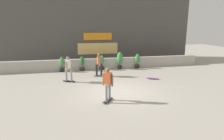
{
  "coord_description": "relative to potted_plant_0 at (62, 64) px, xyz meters",
  "views": [
    {
      "loc": [
        -2.48,
        -9.79,
        3.58
      ],
      "look_at": [
        0.0,
        1.5,
        0.9
      ],
      "focal_mm": 30.36,
      "sensor_mm": 36.0,
      "label": 1
    }
  ],
  "objects": [
    {
      "name": "ground_plane",
      "position": [
        3.2,
        -5.55,
        -0.64
      ],
      "size": [
        48.0,
        48.0,
        0.0
      ],
      "primitive_type": "plane",
      "color": "#A8A093"
    },
    {
      "name": "planter_wall",
      "position": [
        3.2,
        0.45,
        -0.19
      ],
      "size": [
        18.0,
        0.4,
        0.9
      ],
      "primitive_type": "cube",
      "color": "#B2ADA3",
      "rests_on": "ground"
    },
    {
      "name": "building_backdrop",
      "position": [
        3.2,
        4.45,
        2.61
      ],
      "size": [
        20.0,
        2.08,
        6.5
      ],
      "color": "#4C4947",
      "rests_on": "ground"
    },
    {
      "name": "potted_plant_0",
      "position": [
        0.0,
        0.0,
        0.0
      ],
      "size": [
        0.37,
        0.37,
        1.21
      ],
      "color": "black",
      "rests_on": "ground"
    },
    {
      "name": "potted_plant_1",
      "position": [
        1.59,
        0.0,
        -0.01
      ],
      "size": [
        0.36,
        0.36,
        1.19
      ],
      "color": "#2D2823",
      "rests_on": "ground"
    },
    {
      "name": "potted_plant_2",
      "position": [
        3.21,
        0.0,
        0.01
      ],
      "size": [
        0.38,
        0.38,
        1.22
      ],
      "color": "black",
      "rests_on": "ground"
    },
    {
      "name": "potted_plant_3",
      "position": [
        4.77,
        0.0,
        0.2
      ],
      "size": [
        0.49,
        0.49,
        1.45
      ],
      "color": "black",
      "rests_on": "ground"
    },
    {
      "name": "potted_plant_4",
      "position": [
        6.36,
        0.0,
        0.05
      ],
      "size": [
        0.4,
        0.4,
        1.26
      ],
      "color": "black",
      "rests_on": "ground"
    },
    {
      "name": "skater_by_wall_left",
      "position": [
        2.67,
        -2.03,
        0.3
      ],
      "size": [
        0.82,
        0.56,
        1.7
      ],
      "color": "#266699",
      "rests_on": "ground"
    },
    {
      "name": "skater_foreground",
      "position": [
        0.52,
        -3.07,
        0.3
      ],
      "size": [
        0.81,
        0.52,
        1.7
      ],
      "color": "black",
      "rests_on": "ground"
    },
    {
      "name": "skater_far_right",
      "position": [
        2.37,
        -6.86,
        0.3
      ],
      "size": [
        0.63,
        0.76,
        1.7
      ],
      "color": "black",
      "rests_on": "ground"
    },
    {
      "name": "skateboard_near_camera",
      "position": [
        6.16,
        -3.64,
        -0.58
      ],
      "size": [
        0.8,
        0.56,
        0.08
      ],
      "color": "#72338C",
      "rests_on": "ground"
    }
  ]
}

